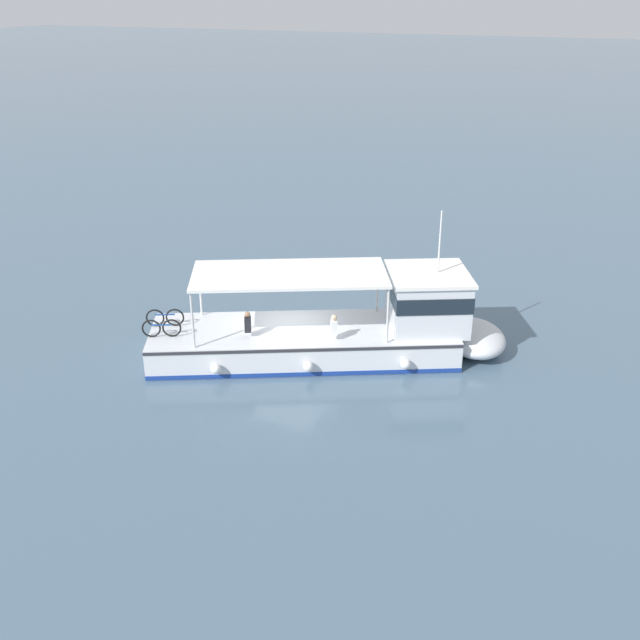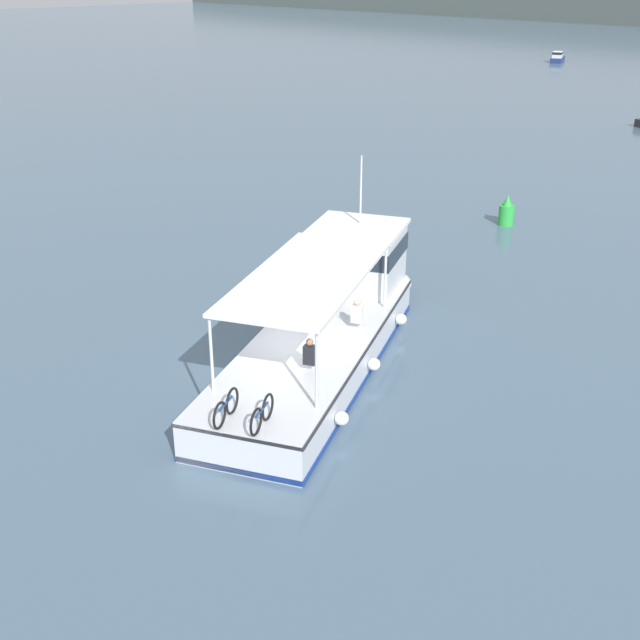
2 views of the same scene
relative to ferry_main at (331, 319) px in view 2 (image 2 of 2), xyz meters
name	(u,v)px [view 2 (image 2 of 2)]	position (x,y,z in m)	size (l,w,h in m)	color
ground_plane	(291,376)	(0.50, -2.09, -1.01)	(400.00, 400.00, 0.00)	slate
ferry_main	(331,319)	(0.00, 0.00, 0.00)	(8.69, 12.67, 5.32)	silver
motorboat_horizon_east	(558,58)	(-37.09, 73.68, -0.47)	(2.66, 3.82, 1.26)	navy
channel_buoy	(507,213)	(-3.71, 14.65, -0.45)	(0.70, 0.70, 1.40)	green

